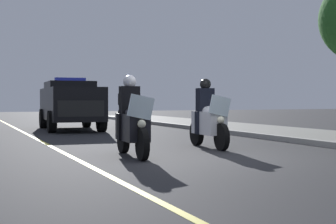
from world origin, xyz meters
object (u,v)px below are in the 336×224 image
police_motorcycle_lead_left (132,123)px  police_suv (71,103)px  cyclist_background (122,107)px  police_motorcycle_lead_right (208,120)px

police_motorcycle_lead_left → police_suv: (-9.64, 0.70, 0.37)m
police_suv → cyclist_background: 4.96m
police_motorcycle_lead_left → police_motorcycle_lead_right: 2.56m
police_motorcycle_lead_left → cyclist_background: 13.94m
cyclist_background → police_motorcycle_lead_left: bearing=-16.6°
police_motorcycle_lead_left → police_motorcycle_lead_right: bearing=114.2°
police_motorcycle_lead_left → cyclist_background: (-13.36, 3.98, 0.14)m
police_motorcycle_lead_right → police_suv: police_suv is taller
police_motorcycle_lead_left → police_suv: police_suv is taller
cyclist_background → police_suv: bearing=-41.3°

